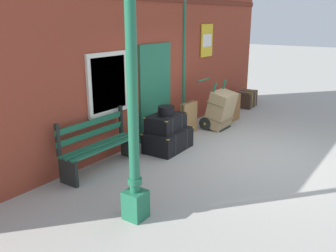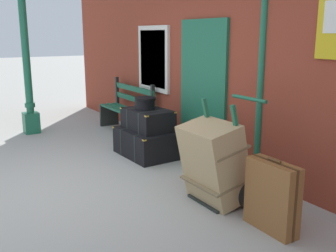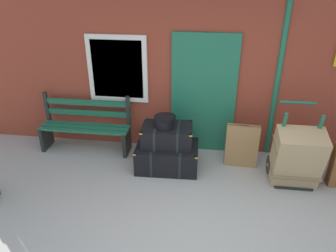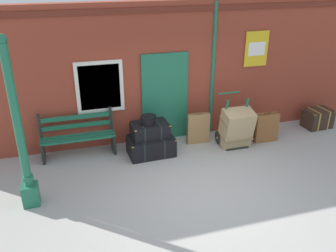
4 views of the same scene
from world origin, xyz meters
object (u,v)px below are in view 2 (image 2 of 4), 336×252
at_px(lamp_post, 27,74).
at_px(large_brown_trunk, 214,162).
at_px(platform_bench, 127,110).
at_px(steamer_trunk_base, 145,143).
at_px(suitcase_caramel, 272,197).
at_px(steamer_trunk_middle, 148,119).
at_px(porters_trolley, 225,177).
at_px(round_hatbox, 145,102).
at_px(suitcase_olive, 204,149).

distance_m(lamp_post, large_brown_trunk, 4.61).
relative_size(platform_bench, large_brown_trunk, 1.68).
relative_size(steamer_trunk_base, suitcase_caramel, 1.40).
xyz_separation_m(lamp_post, large_brown_trunk, (4.45, 0.98, -0.66)).
bearing_deg(steamer_trunk_base, lamp_post, -154.65).
relative_size(lamp_post, steamer_trunk_middle, 3.59).
distance_m(steamer_trunk_middle, porters_trolley, 2.00).
distance_m(round_hatbox, porters_trolley, 2.10).
xyz_separation_m(large_brown_trunk, suitcase_olive, (-0.76, 0.44, -0.11)).
height_order(lamp_post, suitcase_olive, lamp_post).
height_order(platform_bench, steamer_trunk_base, platform_bench).
distance_m(platform_bench, large_brown_trunk, 3.57).
bearing_deg(steamer_trunk_base, large_brown_trunk, -5.65).
distance_m(large_brown_trunk, suitcase_caramel, 0.83).
xyz_separation_m(steamer_trunk_base, round_hatbox, (-0.05, 0.02, 0.64)).
bearing_deg(suitcase_caramel, porters_trolley, 172.68).
bearing_deg(lamp_post, steamer_trunk_base, 25.35).
distance_m(steamer_trunk_middle, suitcase_olive, 1.25).
relative_size(large_brown_trunk, suitcase_caramel, 1.29).
height_order(platform_bench, suitcase_caramel, platform_bench).
bearing_deg(round_hatbox, suitcase_caramel, -2.95).
bearing_deg(suitcase_olive, round_hatbox, -170.04).
relative_size(steamer_trunk_middle, porters_trolley, 0.71).
distance_m(steamer_trunk_base, suitcase_olive, 1.24).
height_order(lamp_post, steamer_trunk_middle, lamp_post).
bearing_deg(large_brown_trunk, suitcase_caramel, 5.07).
bearing_deg(round_hatbox, platform_bench, 164.43).
height_order(steamer_trunk_base, steamer_trunk_middle, steamer_trunk_middle).
xyz_separation_m(lamp_post, suitcase_olive, (3.69, 1.42, -0.77)).
xyz_separation_m(platform_bench, steamer_trunk_base, (1.54, -0.44, -0.23)).
height_order(platform_bench, steamer_trunk_middle, platform_bench).
bearing_deg(large_brown_trunk, lamp_post, -167.58).
height_order(steamer_trunk_base, large_brown_trunk, large_brown_trunk).
distance_m(steamer_trunk_base, large_brown_trunk, 2.00).
bearing_deg(lamp_post, porters_trolley, 14.59).
height_order(platform_bench, porters_trolley, porters_trolley).
bearing_deg(steamer_trunk_middle, suitcase_olive, 9.14).
distance_m(lamp_post, platform_bench, 1.99).
bearing_deg(platform_bench, large_brown_trunk, -10.24).
bearing_deg(suitcase_olive, steamer_trunk_middle, -170.86).
xyz_separation_m(suitcase_olive, suitcase_caramel, (1.58, -0.37, -0.02)).
relative_size(steamer_trunk_base, steamer_trunk_middle, 1.24).
distance_m(platform_bench, suitcase_caramel, 4.37).
bearing_deg(large_brown_trunk, suitcase_olive, 149.97).
height_order(round_hatbox, suitcase_caramel, round_hatbox).
height_order(porters_trolley, suitcase_caramel, porters_trolley).
bearing_deg(platform_bench, suitcase_caramel, -7.39).
height_order(lamp_post, suitcase_caramel, lamp_post).
xyz_separation_m(steamer_trunk_middle, porters_trolley, (1.98, -0.07, -0.31)).
bearing_deg(suitcase_olive, large_brown_trunk, -30.03).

